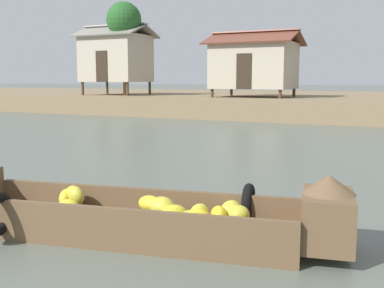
{
  "coord_description": "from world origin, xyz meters",
  "views": [
    {
      "loc": [
        3.53,
        0.14,
        1.86
      ],
      "look_at": [
        0.01,
        7.29,
        0.76
      ],
      "focal_mm": 43.66,
      "sensor_mm": 36.0,
      "label": 1
    }
  ],
  "objects_px": {
    "stilt_house_left": "(116,58)",
    "palm_tree_near": "(124,21)",
    "stilt_house_mid_left": "(254,64)",
    "banana_boat": "(131,212)"
  },
  "relations": [
    {
      "from": "stilt_house_left",
      "to": "palm_tree_near",
      "type": "xyz_separation_m",
      "value": [
        1.0,
        -0.54,
        2.07
      ]
    },
    {
      "from": "palm_tree_near",
      "to": "stilt_house_left",
      "type": "bearing_deg",
      "value": 151.69
    },
    {
      "from": "stilt_house_left",
      "to": "stilt_house_mid_left",
      "type": "relative_size",
      "value": 0.91
    },
    {
      "from": "banana_boat",
      "to": "stilt_house_mid_left",
      "type": "distance_m",
      "value": 20.56
    },
    {
      "from": "stilt_house_mid_left",
      "to": "banana_boat",
      "type": "bearing_deg",
      "value": -75.27
    },
    {
      "from": "stilt_house_mid_left",
      "to": "palm_tree_near",
      "type": "distance_m",
      "value": 8.18
    },
    {
      "from": "banana_boat",
      "to": "stilt_house_mid_left",
      "type": "bearing_deg",
      "value": 104.73
    },
    {
      "from": "stilt_house_mid_left",
      "to": "stilt_house_left",
      "type": "bearing_deg",
      "value": -177.35
    },
    {
      "from": "stilt_house_mid_left",
      "to": "palm_tree_near",
      "type": "relative_size",
      "value": 0.88
    },
    {
      "from": "palm_tree_near",
      "to": "banana_boat",
      "type": "bearing_deg",
      "value": -55.59
    }
  ]
}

